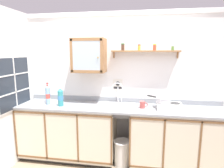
{
  "coord_description": "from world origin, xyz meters",
  "views": [
    {
      "loc": [
        0.33,
        -2.49,
        1.79
      ],
      "look_at": [
        -0.13,
        0.45,
        1.28
      ],
      "focal_mm": 29.89,
      "sensor_mm": 36.0,
      "label": 1
    }
  ],
  "objects_px": {
    "sink": "(117,107)",
    "wall_cabinet": "(89,55)",
    "mug": "(143,105)",
    "trash_bin": "(122,152)",
    "bottle_opaque_white_1": "(48,93)",
    "bottle_detergent_teal_2": "(60,97)",
    "bottle_water_blue_0": "(48,95)",
    "saucepan": "(163,100)",
    "hot_plate_stove": "(169,106)",
    "warning_sign": "(118,85)"
  },
  "relations": [
    {
      "from": "sink",
      "to": "wall_cabinet",
      "type": "height_order",
      "value": "wall_cabinet"
    },
    {
      "from": "mug",
      "to": "trash_bin",
      "type": "distance_m",
      "value": 0.84
    },
    {
      "from": "bottle_opaque_white_1",
      "to": "bottle_detergent_teal_2",
      "type": "distance_m",
      "value": 0.37
    },
    {
      "from": "mug",
      "to": "bottle_water_blue_0",
      "type": "bearing_deg",
      "value": -178.66
    },
    {
      "from": "trash_bin",
      "to": "mug",
      "type": "bearing_deg",
      "value": 15.0
    },
    {
      "from": "bottle_opaque_white_1",
      "to": "saucepan",
      "type": "bearing_deg",
      "value": -1.74
    },
    {
      "from": "bottle_water_blue_0",
      "to": "sink",
      "type": "bearing_deg",
      "value": 4.68
    },
    {
      "from": "sink",
      "to": "mug",
      "type": "bearing_deg",
      "value": -7.86
    },
    {
      "from": "mug",
      "to": "trash_bin",
      "type": "height_order",
      "value": "mug"
    },
    {
      "from": "hot_plate_stove",
      "to": "wall_cabinet",
      "type": "bearing_deg",
      "value": 173.99
    },
    {
      "from": "warning_sign",
      "to": "mug",
      "type": "bearing_deg",
      "value": -35.63
    },
    {
      "from": "saucepan",
      "to": "trash_bin",
      "type": "xyz_separation_m",
      "value": [
        -0.61,
        -0.13,
        -0.86
      ]
    },
    {
      "from": "mug",
      "to": "wall_cabinet",
      "type": "xyz_separation_m",
      "value": [
        -0.88,
        0.16,
        0.74
      ]
    },
    {
      "from": "trash_bin",
      "to": "sink",
      "type": "bearing_deg",
      "value": 127.09
    },
    {
      "from": "sink",
      "to": "wall_cabinet",
      "type": "bearing_deg",
      "value": 168.11
    },
    {
      "from": "bottle_water_blue_0",
      "to": "bottle_opaque_white_1",
      "type": "bearing_deg",
      "value": 117.84
    },
    {
      "from": "wall_cabinet",
      "to": "sink",
      "type": "bearing_deg",
      "value": -11.89
    },
    {
      "from": "wall_cabinet",
      "to": "saucepan",
      "type": "bearing_deg",
      "value": -5.37
    },
    {
      "from": "bottle_opaque_white_1",
      "to": "warning_sign",
      "type": "xyz_separation_m",
      "value": [
        1.18,
        0.2,
        0.14
      ]
    },
    {
      "from": "mug",
      "to": "warning_sign",
      "type": "distance_m",
      "value": 0.58
    },
    {
      "from": "wall_cabinet",
      "to": "warning_sign",
      "type": "height_order",
      "value": "wall_cabinet"
    },
    {
      "from": "saucepan",
      "to": "trash_bin",
      "type": "bearing_deg",
      "value": -168.34
    },
    {
      "from": "sink",
      "to": "bottle_opaque_white_1",
      "type": "bearing_deg",
      "value": 177.8
    },
    {
      "from": "hot_plate_stove",
      "to": "warning_sign",
      "type": "xyz_separation_m",
      "value": [
        -0.82,
        0.28,
        0.25
      ]
    },
    {
      "from": "bottle_detergent_teal_2",
      "to": "wall_cabinet",
      "type": "relative_size",
      "value": 0.55
    },
    {
      "from": "hot_plate_stove",
      "to": "wall_cabinet",
      "type": "xyz_separation_m",
      "value": [
        -1.28,
        0.13,
        0.75
      ]
    },
    {
      "from": "saucepan",
      "to": "bottle_water_blue_0",
      "type": "distance_m",
      "value": 1.84
    },
    {
      "from": "sink",
      "to": "mug",
      "type": "xyz_separation_m",
      "value": [
        0.41,
        -0.06,
        0.07
      ]
    },
    {
      "from": "bottle_opaque_white_1",
      "to": "warning_sign",
      "type": "relative_size",
      "value": 1.62
    },
    {
      "from": "warning_sign",
      "to": "saucepan",
      "type": "bearing_deg",
      "value": -19.64
    },
    {
      "from": "saucepan",
      "to": "bottle_opaque_white_1",
      "type": "distance_m",
      "value": 1.91
    },
    {
      "from": "trash_bin",
      "to": "wall_cabinet",
      "type": "bearing_deg",
      "value": 157.67
    },
    {
      "from": "hot_plate_stove",
      "to": "saucepan",
      "type": "xyz_separation_m",
      "value": [
        -0.09,
        0.02,
        0.09
      ]
    },
    {
      "from": "saucepan",
      "to": "trash_bin",
      "type": "distance_m",
      "value": 1.06
    },
    {
      "from": "bottle_detergent_teal_2",
      "to": "trash_bin",
      "type": "height_order",
      "value": "bottle_detergent_teal_2"
    },
    {
      "from": "sink",
      "to": "bottle_water_blue_0",
      "type": "distance_m",
      "value": 1.14
    },
    {
      "from": "mug",
      "to": "warning_sign",
      "type": "xyz_separation_m",
      "value": [
        -0.43,
        0.31,
        0.24
      ]
    },
    {
      "from": "mug",
      "to": "wall_cabinet",
      "type": "relative_size",
      "value": 0.22
    },
    {
      "from": "hot_plate_stove",
      "to": "bottle_detergent_teal_2",
      "type": "relative_size",
      "value": 1.22
    },
    {
      "from": "saucepan",
      "to": "bottle_opaque_white_1",
      "type": "bearing_deg",
      "value": 178.26
    },
    {
      "from": "bottle_water_blue_0",
      "to": "bottle_detergent_teal_2",
      "type": "relative_size",
      "value": 1.07
    },
    {
      "from": "bottle_water_blue_0",
      "to": "trash_bin",
      "type": "distance_m",
      "value": 1.51
    },
    {
      "from": "bottle_water_blue_0",
      "to": "trash_bin",
      "type": "bearing_deg",
      "value": -2.11
    },
    {
      "from": "bottle_opaque_white_1",
      "to": "sink",
      "type": "bearing_deg",
      "value": -2.2
    },
    {
      "from": "bottle_detergent_teal_2",
      "to": "mug",
      "type": "distance_m",
      "value": 1.3
    },
    {
      "from": "bottle_detergent_teal_2",
      "to": "trash_bin",
      "type": "xyz_separation_m",
      "value": [
        0.99,
        0.01,
        -0.86
      ]
    },
    {
      "from": "bottle_detergent_teal_2",
      "to": "mug",
      "type": "height_order",
      "value": "bottle_detergent_teal_2"
    },
    {
      "from": "mug",
      "to": "trash_bin",
      "type": "bearing_deg",
      "value": -165.0
    },
    {
      "from": "sink",
      "to": "trash_bin",
      "type": "height_order",
      "value": "sink"
    },
    {
      "from": "saucepan",
      "to": "bottle_detergent_teal_2",
      "type": "relative_size",
      "value": 1.14
    }
  ]
}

